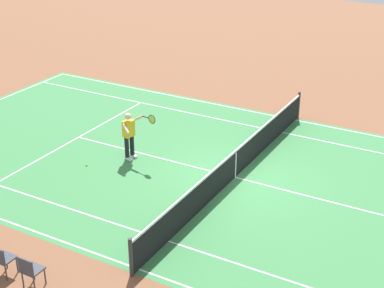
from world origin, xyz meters
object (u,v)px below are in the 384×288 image
tennis_ball (87,165)px  tennis_net (235,164)px  spectator_chair_1 (2,258)px  spectator_chair_0 (30,270)px  tennis_player_near (130,133)px

tennis_ball → tennis_net: bearing=-160.1°
spectator_chair_1 → spectator_chair_0: bearing=180.0°
tennis_ball → spectator_chair_0: (-2.88, 5.62, 0.49)m
tennis_net → tennis_player_near: 3.77m
tennis_net → spectator_chair_1: tennis_net is taller
tennis_player_near → spectator_chair_1: tennis_player_near is taller
tennis_net → tennis_ball: size_ratio=177.27×
spectator_chair_0 → tennis_player_near: bearing=-74.3°
spectator_chair_0 → spectator_chair_1: 0.90m
tennis_player_near → tennis_net: bearing=-172.5°
tennis_ball → spectator_chair_1: spectator_chair_1 is taller
spectator_chair_1 → tennis_player_near: bearing=-81.5°
tennis_net → tennis_ball: tennis_net is taller
tennis_player_near → spectator_chair_0: tennis_player_near is taller
tennis_ball → spectator_chair_0: size_ratio=0.08×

